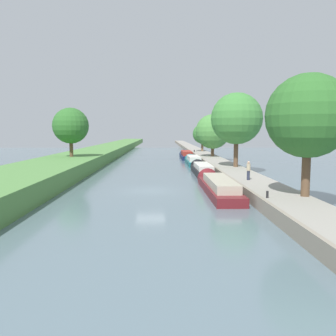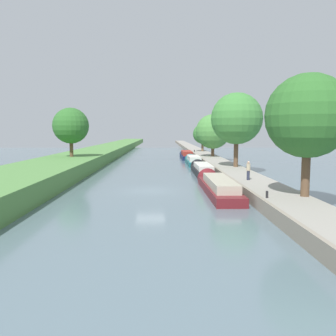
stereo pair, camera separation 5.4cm
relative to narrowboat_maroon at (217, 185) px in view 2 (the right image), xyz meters
name	(u,v)px [view 2 (the right image)]	position (x,y,z in m)	size (l,w,h in m)	color
ground_plane	(150,191)	(-5.69, 0.61, -0.54)	(160.00, 160.00, 0.00)	slate
left_grassy_bank	(18,181)	(-17.06, 0.61, 0.30)	(7.83, 260.00, 1.68)	#518442
right_towpath	(256,185)	(3.47, 0.61, -0.10)	(3.42, 260.00, 0.86)	gray
stone_quay	(235,185)	(1.64, 0.61, -0.08)	(0.25, 260.00, 0.91)	gray
narrowboat_maroon	(217,185)	(0.00, 0.00, 0.00)	(2.17, 12.77, 2.06)	maroon
narrowboat_black	(202,169)	(0.21, 13.03, -0.02)	(2.05, 10.65, 1.94)	black
narrowboat_teal	(193,161)	(0.21, 25.02, 0.01)	(2.03, 10.24, 2.00)	#195B60
narrowboat_navy	(186,155)	(0.01, 37.33, 0.04)	(2.11, 10.92, 2.11)	#141E42
tree_rightbank_near	(308,116)	(4.72, -6.79, 5.56)	(5.45, 5.45, 7.98)	brown
tree_rightbank_midnear	(237,119)	(4.23, 12.47, 6.07)	(6.13, 6.13, 8.83)	brown
tree_rightbank_midfar	(213,132)	(4.00, 30.01, 4.53)	(5.85, 5.85, 7.14)	brown
tree_rightbank_far	(203,134)	(4.09, 45.67, 3.99)	(4.18, 4.18, 5.77)	brown
tree_leftbank_downstream	(71,126)	(-16.91, 18.25, 5.32)	(4.82, 4.82, 6.60)	brown
person_walking	(248,170)	(2.90, 0.99, 1.20)	(0.34, 0.34, 1.66)	#282D42
mooring_bollard_near	(267,194)	(2.06, -7.31, 0.55)	(0.16, 0.16, 0.45)	black
mooring_bollard_far	(195,151)	(2.06, 42.31, 0.55)	(0.16, 0.16, 0.45)	black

